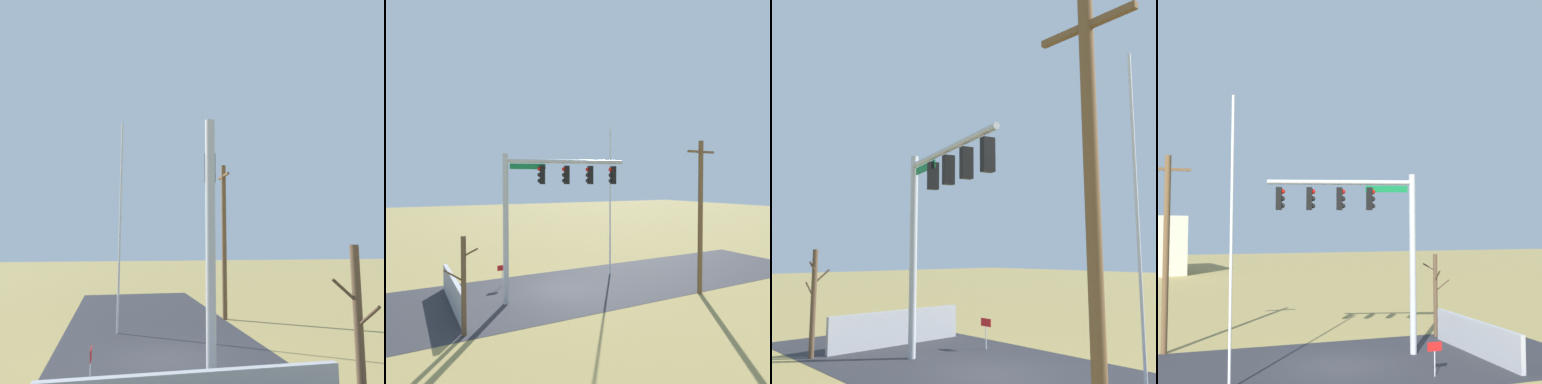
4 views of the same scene
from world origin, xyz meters
The scene contains 7 objects.
ground_plane centered at (0.00, 0.00, 0.00)m, with size 160.00×160.00×0.00m, color #9E894C.
road_surface centered at (-4.00, 0.00, 0.01)m, with size 28.00×8.00×0.01m, color #2D2D33.
signal_mast centered at (1.65, 1.19, 5.42)m, with size 6.12×1.77×7.56m.
flagpole centered at (-4.28, -1.64, 4.91)m, with size 0.10×0.10×9.81m, color silver.
utility_pole centered at (-6.46, 4.06, 4.37)m, with size 1.90×0.26×8.40m.
bare_tree centered at (5.98, 3.47, 2.05)m, with size 1.27×1.02×3.98m.
open_sign centered at (2.82, -2.44, 0.91)m, with size 0.56×0.04×1.22m.
Camera 1 is at (13.84, -1.95, 3.99)m, focal length 35.60 mm.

